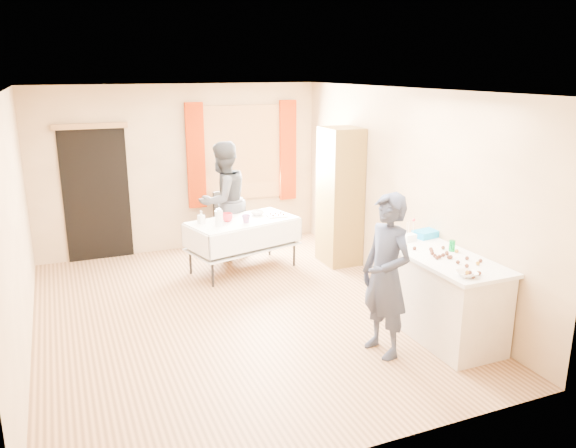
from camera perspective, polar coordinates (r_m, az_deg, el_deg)
name	(u,v)px	position (r m, az deg, el deg)	size (l,w,h in m)	color
floor	(237,314)	(6.83, -5.25, -9.08)	(4.50, 5.50, 0.02)	#9E7047
ceiling	(231,89)	(6.21, -5.86, 13.46)	(4.50, 5.50, 0.02)	white
wall_back	(181,169)	(9.01, -10.80, 5.54)	(4.50, 0.02, 2.60)	tan
wall_front	(352,296)	(3.97, 6.53, -7.27)	(4.50, 0.02, 2.60)	tan
wall_left	(14,229)	(6.15, -26.08, -0.47)	(0.02, 5.50, 2.60)	tan
wall_right	(402,191)	(7.36, 11.53, 3.26)	(0.02, 5.50, 2.60)	tan
window_frame	(242,153)	(9.20, -4.67, 7.22)	(1.32, 0.06, 1.52)	olive
window_pane	(243,153)	(9.18, -4.64, 7.21)	(1.20, 0.02, 1.40)	white
curtain_left	(196,156)	(8.94, -9.35, 6.83)	(0.28, 0.06, 1.65)	#932000
curtain_right	(288,151)	(9.42, -0.02, 7.47)	(0.28, 0.06, 1.65)	#932000
doorway	(96,195)	(8.87, -18.89, 2.83)	(0.95, 0.04, 2.00)	black
door_lintel	(90,126)	(8.69, -19.47, 9.36)	(1.05, 0.06, 0.08)	olive
cabinet	(340,197)	(8.27, 5.30, 2.79)	(0.50, 0.60, 2.02)	brown
counter	(441,296)	(6.33, 15.32, -7.07)	(0.71, 1.51, 0.91)	beige
party_table	(243,240)	(8.07, -4.60, -1.66)	(1.68, 1.15, 0.75)	black
chair	(230,231)	(9.17, -5.96, -0.68)	(0.50, 0.50, 0.92)	black
girl	(386,276)	(5.68, 9.94, -5.20)	(0.50, 0.67, 1.68)	#20263B
woman	(223,201)	(8.52, -6.59, 2.36)	(1.08, 0.99, 1.79)	black
soda_can	(452,246)	(6.34, 16.33, -2.13)	(0.07, 0.07, 0.12)	#039230
mixing_bowl	(467,274)	(5.64, 17.70, -4.86)	(0.24, 0.24, 0.05)	white
foam_block	(409,238)	(6.59, 12.21, -1.36)	(0.15, 0.10, 0.08)	white
blue_basket	(427,234)	(6.80, 13.90, -0.96)	(0.30, 0.20, 0.08)	#0E8BD6
pitcher	(219,218)	(7.66, -7.02, 0.56)	(0.11, 0.11, 0.22)	silver
cup_red	(227,217)	(7.91, -6.19, 0.68)	(0.16, 0.16, 0.12)	red
cup_rainbow	(246,219)	(7.82, -4.28, 0.53)	(0.13, 0.13, 0.11)	red
small_bowl	(257,213)	(8.22, -3.12, 1.12)	(0.21, 0.21, 0.06)	white
pastry_tray	(277,216)	(8.14, -1.12, 0.85)	(0.28, 0.20, 0.02)	white
bottle	(201,217)	(7.85, -8.81, 0.68)	(0.10, 0.10, 0.18)	white
cake_balls	(451,259)	(6.04, 16.23, -3.39)	(0.48, 1.09, 0.04)	#3F2314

